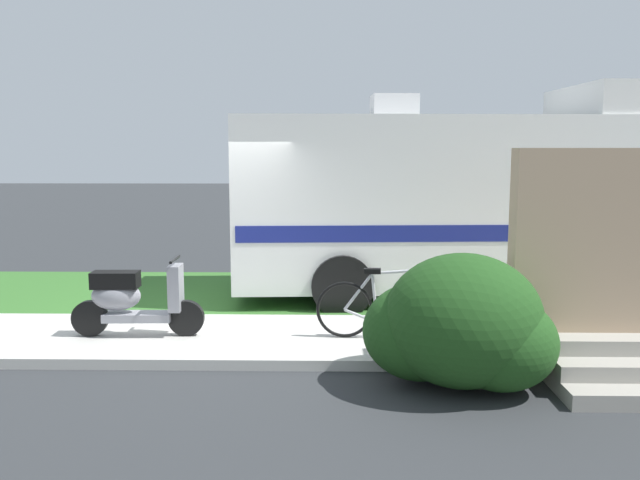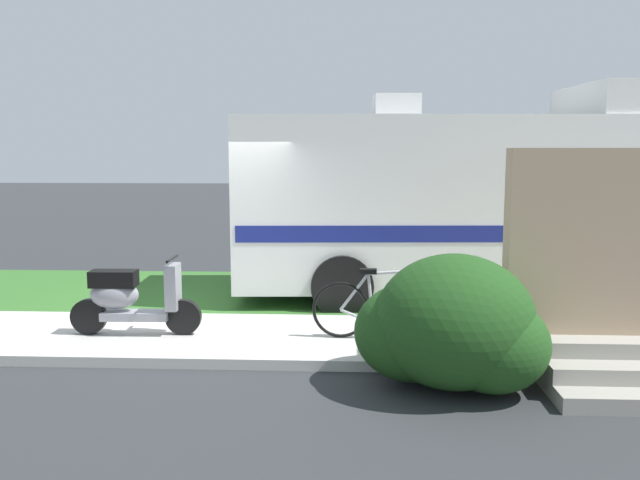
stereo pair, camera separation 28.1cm
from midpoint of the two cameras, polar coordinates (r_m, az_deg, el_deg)
The scene contains 11 objects.
ground_plane at distance 9.50m, azimuth -9.24°, elevation -6.77°, with size 80.00×80.00×0.00m, color #2D3033.
sidewalk at distance 8.36m, azimuth -10.96°, elevation -8.40°, with size 24.00×2.00×0.12m.
grass_strip at distance 10.93m, azimuth -7.61°, elevation -4.62°, with size 24.00×3.40×0.08m.
motorhome_rv at distance 10.68m, azimuth 13.61°, elevation 3.47°, with size 7.20×2.83×3.39m.
scooter at distance 8.34m, azimuth -15.33°, elevation -4.91°, with size 1.62×0.50×0.97m.
bicycle at distance 7.91m, azimuth 6.59°, elevation -5.89°, with size 1.72×0.52×0.90m.
pickup_truck_near at distance 15.77m, azimuth 18.78°, elevation 2.33°, with size 5.36×2.28×1.88m.
porch_steps at distance 7.38m, azimuth 24.70°, elevation -3.88°, with size 2.00×1.26×2.40m.
bush_by_porch at distance 6.64m, azimuth 12.60°, elevation -7.56°, with size 1.89×1.42×1.34m.
bottle_green at distance 7.98m, azimuth 16.27°, elevation -8.12°, with size 0.06×0.06×0.25m.
bottle_spare at distance 7.90m, azimuth 14.89°, elevation -8.13°, with size 0.08×0.08×0.28m.
Camera 2 is at (2.09, -8.99, 2.36)m, focal length 36.60 mm.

